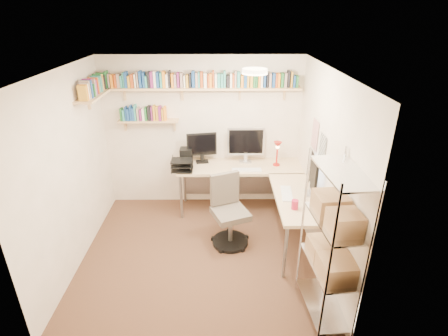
{
  "coord_description": "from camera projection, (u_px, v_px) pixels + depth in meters",
  "views": [
    {
      "loc": [
        0.3,
        -3.97,
        3.13
      ],
      "look_at": [
        0.34,
        0.55,
        1.06
      ],
      "focal_mm": 28.0,
      "sensor_mm": 36.0,
      "label": 1
    }
  ],
  "objects": [
    {
      "name": "wire_rack",
      "position": [
        333.0,
        239.0,
        3.5
      ],
      "size": [
        0.46,
        0.84,
        1.86
      ],
      "rotation": [
        0.0,
        0.0,
        0.09
      ],
      "color": "silver",
      "rests_on": "ground"
    },
    {
      "name": "wall_shelves",
      "position": [
        173.0,
        89.0,
        5.24
      ],
      "size": [
        3.12,
        1.09,
        0.8
      ],
      "color": "#D9B47A",
      "rests_on": "ground"
    },
    {
      "name": "ground",
      "position": [
        200.0,
        252.0,
        4.91
      ],
      "size": [
        3.2,
        3.2,
        0.0
      ],
      "primitive_type": "plane",
      "color": "#4F2D22",
      "rests_on": "ground"
    },
    {
      "name": "office_chair",
      "position": [
        229.0,
        215.0,
        4.98
      ],
      "size": [
        0.6,
        0.61,
        1.04
      ],
      "rotation": [
        0.0,
        0.0,
        0.38
      ],
      "color": "black",
      "rests_on": "ground"
    },
    {
      "name": "room_shell",
      "position": [
        197.0,
        150.0,
        4.27
      ],
      "size": [
        3.24,
        3.04,
        2.52
      ],
      "color": "beige",
      "rests_on": "ground"
    },
    {
      "name": "corner_desk",
      "position": [
        247.0,
        173.0,
        5.42
      ],
      "size": [
        2.16,
        2.06,
        1.41
      ],
      "color": "#DBB28E",
      "rests_on": "ground"
    }
  ]
}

